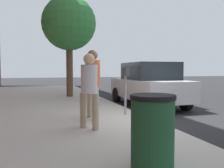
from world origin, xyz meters
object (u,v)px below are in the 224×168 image
(parking_meter, at_px, (125,80))
(parked_sedan_near, at_px, (148,84))
(trash_bin, at_px, (152,133))
(traffic_signal, at_px, (73,53))
(pedestrian_bystander, at_px, (89,85))
(pedestrian_at_meter, at_px, (93,78))
(street_tree, at_px, (69,24))

(parking_meter, distance_m, parked_sedan_near, 2.86)
(parking_meter, bearing_deg, trash_bin, 164.13)
(traffic_signal, xyz_separation_m, trash_bin, (-12.62, 0.85, -1.92))
(pedestrian_bystander, distance_m, traffic_signal, 10.34)
(traffic_signal, height_order, trash_bin, traffic_signal)
(traffic_signal, relative_size, trash_bin, 3.56)
(pedestrian_at_meter, distance_m, street_tree, 6.17)
(pedestrian_at_meter, relative_size, parked_sedan_near, 0.42)
(pedestrian_at_meter, height_order, trash_bin, pedestrian_at_meter)
(parking_meter, height_order, parked_sedan_near, parked_sedan_near)
(traffic_signal, bearing_deg, parking_meter, -178.57)
(pedestrian_bystander, xyz_separation_m, trash_bin, (-2.45, -0.30, -0.48))
(parking_meter, relative_size, trash_bin, 1.40)
(parking_meter, bearing_deg, street_tree, 9.94)
(pedestrian_at_meter, xyz_separation_m, traffic_signal, (9.14, -0.84, 1.31))
(pedestrian_at_meter, relative_size, street_tree, 0.38)
(pedestrian_bystander, relative_size, parked_sedan_near, 0.38)
(pedestrian_bystander, bearing_deg, parked_sedan_near, 11.46)
(pedestrian_bystander, bearing_deg, parking_meter, 7.62)
(trash_bin, bearing_deg, parking_meter, -15.87)
(traffic_signal, bearing_deg, pedestrian_at_meter, 174.76)
(parked_sedan_near, bearing_deg, traffic_signal, 17.03)
(traffic_signal, bearing_deg, pedestrian_bystander, 173.51)
(pedestrian_at_meter, height_order, street_tree, street_tree)
(trash_bin, bearing_deg, traffic_signal, -3.86)
(parking_meter, relative_size, pedestrian_bystander, 0.83)
(pedestrian_at_meter, xyz_separation_m, pedestrian_bystander, (-1.03, 0.32, -0.13))
(parking_meter, relative_size, traffic_signal, 0.39)
(pedestrian_at_meter, bearing_deg, trash_bin, -100.75)
(street_tree, bearing_deg, trash_bin, 179.15)
(street_tree, bearing_deg, parked_sedan_near, -138.89)
(pedestrian_bystander, height_order, trash_bin, pedestrian_bystander)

